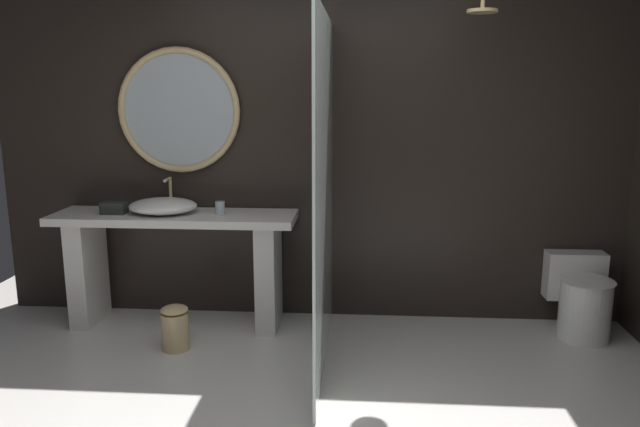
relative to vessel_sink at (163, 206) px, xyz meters
name	(u,v)px	position (x,y,z in m)	size (l,w,h in m)	color
back_wall_panel	(313,147)	(1.06, 0.31, 0.40)	(4.80, 0.10, 2.60)	black
vanity_counter	(176,254)	(0.08, 0.00, -0.36)	(1.76, 0.49, 0.84)	silver
vessel_sink	(163,206)	(0.00, 0.00, 0.00)	(0.49, 0.40, 0.24)	white
tumbler_cup	(220,208)	(0.42, 0.00, -0.01)	(0.07, 0.07, 0.09)	silver
tissue_box	(114,208)	(-0.35, -0.03, -0.01)	(0.18, 0.11, 0.08)	#282D28
round_wall_mirror	(179,111)	(0.08, 0.23, 0.67)	(0.91, 0.05, 0.91)	#D6B77F
shower_glass_panel	(324,195)	(1.20, -0.53, 0.19)	(0.02, 1.60, 2.17)	silver
rain_shower_head	(482,6)	(2.16, -0.20, 1.33)	(0.19, 0.19, 0.31)	#D6B77F
toilet	(582,298)	(2.99, 0.00, -0.62)	(0.42, 0.54, 0.56)	white
waste_bin	(175,327)	(0.19, -0.45, -0.74)	(0.18, 0.18, 0.31)	#D6B77F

